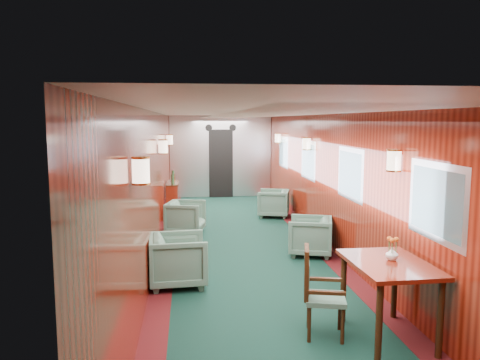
{
  "coord_description": "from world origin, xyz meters",
  "views": [
    {
      "loc": [
        -0.97,
        -7.85,
        2.26
      ],
      "look_at": [
        0.0,
        0.79,
        1.15
      ],
      "focal_mm": 35.0,
      "sensor_mm": 36.0,
      "label": 1
    }
  ],
  "objects_px": {
    "armchair_left_far": "(186,217)",
    "armchair_right_near": "(310,236)",
    "credenza": "(173,199)",
    "side_chair": "(317,288)",
    "armchair_right_far": "(273,203)",
    "dining_table": "(389,274)",
    "armchair_left_near": "(178,260)"
  },
  "relations": [
    {
      "from": "armchair_left_far",
      "to": "armchair_right_near",
      "type": "relative_size",
      "value": 1.01
    },
    {
      "from": "credenza",
      "to": "armchair_right_near",
      "type": "height_order",
      "value": "credenza"
    },
    {
      "from": "side_chair",
      "to": "armchair_right_near",
      "type": "distance_m",
      "value": 3.02
    },
    {
      "from": "armchair_left_far",
      "to": "armchair_right_near",
      "type": "distance_m",
      "value": 2.73
    },
    {
      "from": "credenza",
      "to": "side_chair",
      "type": "bearing_deg",
      "value": -75.07
    },
    {
      "from": "armchair_left_far",
      "to": "armchair_right_far",
      "type": "distance_m",
      "value": 2.5
    },
    {
      "from": "armchair_left_far",
      "to": "credenza",
      "type": "bearing_deg",
      "value": 24.4
    },
    {
      "from": "credenza",
      "to": "armchair_left_far",
      "type": "bearing_deg",
      "value": -79.37
    },
    {
      "from": "dining_table",
      "to": "side_chair",
      "type": "distance_m",
      "value": 0.75
    },
    {
      "from": "dining_table",
      "to": "credenza",
      "type": "distance_m",
      "value": 6.94
    },
    {
      "from": "side_chair",
      "to": "dining_table",
      "type": "bearing_deg",
      "value": 2.45
    },
    {
      "from": "dining_table",
      "to": "armchair_right_near",
      "type": "xyz_separation_m",
      "value": [
        -0.01,
        3.07,
        -0.36
      ]
    },
    {
      "from": "armchair_right_near",
      "to": "armchair_left_far",
      "type": "bearing_deg",
      "value": -113.08
    },
    {
      "from": "armchair_right_far",
      "to": "armchair_left_near",
      "type": "bearing_deg",
      "value": -10.05
    },
    {
      "from": "dining_table",
      "to": "side_chair",
      "type": "height_order",
      "value": "side_chair"
    },
    {
      "from": "armchair_left_near",
      "to": "armchair_right_far",
      "type": "bearing_deg",
      "value": -29.64
    },
    {
      "from": "side_chair",
      "to": "armchair_left_far",
      "type": "relative_size",
      "value": 1.32
    },
    {
      "from": "credenza",
      "to": "armchair_left_near",
      "type": "distance_m",
      "value": 4.66
    },
    {
      "from": "dining_table",
      "to": "armchair_left_near",
      "type": "relative_size",
      "value": 1.42
    },
    {
      "from": "armchair_left_near",
      "to": "side_chair",
      "type": "bearing_deg",
      "value": -142.94
    },
    {
      "from": "armchair_left_far",
      "to": "armchair_right_far",
      "type": "height_order",
      "value": "armchair_left_far"
    },
    {
      "from": "dining_table",
      "to": "credenza",
      "type": "height_order",
      "value": "credenza"
    },
    {
      "from": "credenza",
      "to": "armchair_right_far",
      "type": "height_order",
      "value": "credenza"
    },
    {
      "from": "armchair_right_near",
      "to": "armchair_right_far",
      "type": "xyz_separation_m",
      "value": [
        -0.04,
        3.19,
        -0.0
      ]
    },
    {
      "from": "dining_table",
      "to": "armchair_left_far",
      "type": "distance_m",
      "value": 5.27
    },
    {
      "from": "dining_table",
      "to": "armchair_right_near",
      "type": "distance_m",
      "value": 3.09
    },
    {
      "from": "side_chair",
      "to": "credenza",
      "type": "height_order",
      "value": "credenza"
    },
    {
      "from": "dining_table",
      "to": "armchair_right_far",
      "type": "relative_size",
      "value": 1.57
    },
    {
      "from": "armchair_left_near",
      "to": "armchair_right_near",
      "type": "xyz_separation_m",
      "value": [
        2.18,
        1.22,
        -0.03
      ]
    },
    {
      "from": "armchair_right_near",
      "to": "side_chair",
      "type": "bearing_deg",
      "value": 3.38
    },
    {
      "from": "credenza",
      "to": "dining_table",
      "type": "bearing_deg",
      "value": -69.65
    },
    {
      "from": "dining_table",
      "to": "armchair_left_far",
      "type": "relative_size",
      "value": 1.54
    }
  ]
}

